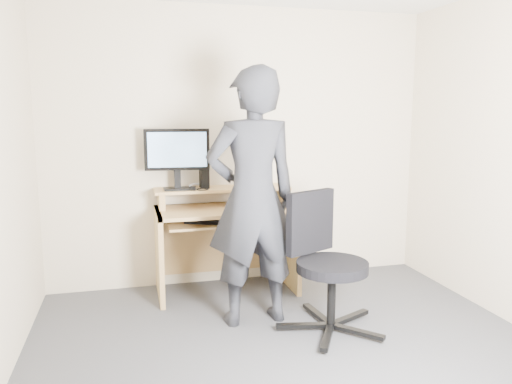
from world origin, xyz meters
name	(u,v)px	position (x,y,z in m)	size (l,w,h in m)	color
ground	(303,369)	(0.00, 0.00, 0.00)	(3.50, 3.50, 0.00)	#4C4D51
back_wall	(241,148)	(0.00, 1.75, 1.25)	(3.50, 0.02, 2.50)	beige
desk	(224,229)	(-0.20, 1.53, 0.55)	(1.20, 0.60, 0.91)	tan
monitor	(177,153)	(-0.60, 1.57, 1.22)	(0.55, 0.15, 0.52)	black
external_drive	(204,177)	(-0.36, 1.62, 1.01)	(0.07, 0.13, 0.20)	black
travel_mug	(245,175)	(0.01, 1.63, 1.01)	(0.09, 0.09, 0.20)	silver
smartphone	(244,187)	(-0.01, 1.56, 0.92)	(0.07, 0.13, 0.01)	black
charger	(193,188)	(-0.48, 1.50, 0.93)	(0.04, 0.04, 0.04)	black
headphones	(198,187)	(-0.41, 1.63, 0.92)	(0.16, 0.16, 0.02)	silver
keyboard	(213,221)	(-0.33, 1.36, 0.67)	(0.46, 0.18, 0.03)	black
mouse	(264,206)	(0.12, 1.35, 0.77)	(0.10, 0.06, 0.04)	black
office_chair	(324,257)	(0.35, 0.54, 0.54)	(0.78, 0.77, 0.98)	black
person	(252,198)	(-0.13, 0.78, 0.95)	(0.69, 0.46, 1.90)	black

